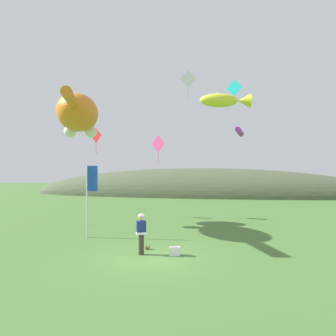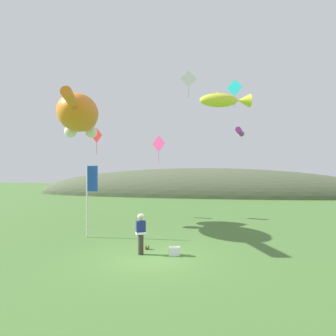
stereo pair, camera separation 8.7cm
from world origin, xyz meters
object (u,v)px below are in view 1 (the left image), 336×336
object	(u,v)px
picnic_cooler	(175,251)
kite_spool	(148,247)
kite_diamond_white	(188,79)
kite_fish_windsock	(224,100)
kite_giant_cat	(79,115)
festival_attendant	(141,233)
kite_tube_streamer	(240,132)
kite_diamond_pink	(158,144)
festival_banner_pole	(90,190)
kite_diamond_teal	(234,88)
kite_diamond_red	(96,136)

from	to	relation	value
picnic_cooler	kite_spool	bearing A→B (deg)	152.60
kite_diamond_white	kite_fish_windsock	bearing A→B (deg)	-71.05
kite_spool	kite_giant_cat	bearing A→B (deg)	141.82
festival_attendant	kite_diamond_white	world-z (taller)	kite_diamond_white
festival_attendant	kite_tube_streamer	bearing A→B (deg)	59.19
kite_diamond_pink	picnic_cooler	bearing A→B (deg)	-74.19
kite_spool	kite_fish_windsock	world-z (taller)	kite_fish_windsock
kite_fish_windsock	kite_diamond_white	world-z (taller)	kite_diamond_white
kite_fish_windsock	festival_banner_pole	bearing A→B (deg)	-171.56
kite_diamond_pink	kite_diamond_teal	distance (m)	7.18
festival_banner_pole	kite_diamond_red	world-z (taller)	kite_diamond_red
kite_giant_cat	kite_diamond_pink	xyz separation A→B (m)	(4.23, 4.86, -1.54)
festival_banner_pole	kite_tube_streamer	world-z (taller)	kite_tube_streamer
kite_spool	kite_giant_cat	world-z (taller)	kite_giant_cat
picnic_cooler	kite_diamond_pink	distance (m)	11.82
festival_banner_pole	kite_tube_streamer	distance (m)	10.50
kite_diamond_pink	kite_diamond_teal	size ratio (longest dim) A/B	1.02
festival_attendant	kite_spool	size ratio (longest dim) A/B	8.74
kite_fish_windsock	kite_diamond_pink	xyz separation A→B (m)	(-5.02, 6.43, -1.77)
kite_giant_cat	kite_diamond_teal	world-z (taller)	kite_diamond_teal
kite_diamond_white	kite_tube_streamer	bearing A→B (deg)	-47.13
kite_tube_streamer	kite_diamond_pink	world-z (taller)	kite_tube_streamer
festival_banner_pole	kite_diamond_pink	xyz separation A→B (m)	(2.27, 7.51, 3.11)
picnic_cooler	kite_tube_streamer	xyz separation A→B (m)	(3.23, 7.76, 6.08)
kite_fish_windsock	kite_diamond_red	xyz separation A→B (m)	(-10.03, 6.09, -1.06)
kite_spool	kite_giant_cat	size ratio (longest dim) A/B	0.02
kite_fish_windsock	kite_giant_cat	bearing A→B (deg)	170.36
kite_fish_windsock	kite_spool	bearing A→B (deg)	-141.01
kite_tube_streamer	kite_spool	bearing A→B (deg)	-123.36
kite_tube_streamer	kite_diamond_white	world-z (taller)	kite_diamond_white
kite_diamond_pink	kite_diamond_teal	bearing A→B (deg)	2.51
festival_banner_pole	kite_diamond_teal	xyz separation A→B (m)	(8.10, 7.76, 7.29)
kite_diamond_teal	kite_giant_cat	bearing A→B (deg)	-153.05
kite_spool	kite_diamond_teal	xyz separation A→B (m)	(4.38, 9.57, 9.80)
kite_fish_windsock	kite_tube_streamer	xyz separation A→B (m)	(1.06, 4.14, -1.23)
festival_attendant	kite_giant_cat	world-z (taller)	kite_giant_cat
kite_diamond_red	kite_diamond_white	bearing A→B (deg)	17.80
picnic_cooler	kite_diamond_teal	xyz separation A→B (m)	(2.98, 10.30, 9.72)
festival_banner_pole	kite_tube_streamer	bearing A→B (deg)	32.03
festival_attendant	kite_tube_streamer	size ratio (longest dim) A/B	0.69
festival_attendant	kite_diamond_pink	world-z (taller)	kite_diamond_pink
kite_giant_cat	festival_banner_pole	bearing A→B (deg)	-53.60
picnic_cooler	kite_diamond_white	xyz separation A→B (m)	(-0.70, 12.00, 11.10)
kite_giant_cat	kite_diamond_pink	distance (m)	6.62
kite_fish_windsock	kite_diamond_pink	bearing A→B (deg)	127.97
kite_diamond_red	kite_spool	bearing A→B (deg)	-54.28
kite_spool	kite_diamond_teal	distance (m)	14.38
festival_attendant	kite_diamond_red	bearing A→B (deg)	122.98
kite_tube_streamer	kite_fish_windsock	bearing A→B (deg)	-104.35
kite_tube_streamer	kite_diamond_teal	distance (m)	4.45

